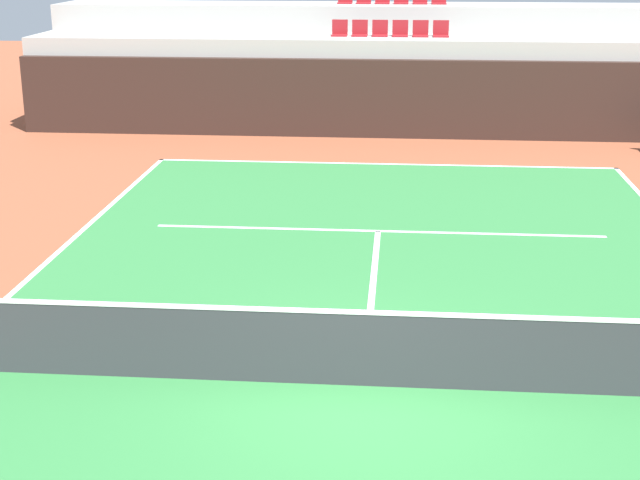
% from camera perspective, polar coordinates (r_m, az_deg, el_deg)
% --- Properties ---
extents(ground_plane, '(80.00, 80.00, 0.00)m').
position_cam_1_polar(ground_plane, '(11.56, 2.61, -8.76)').
color(ground_plane, brown).
extents(court_surface, '(11.00, 24.00, 0.01)m').
position_cam_1_polar(court_surface, '(11.56, 2.61, -8.74)').
color(court_surface, '#2D7238').
rests_on(court_surface, ground_plane).
extents(baseline_far, '(11.00, 0.10, 0.00)m').
position_cam_1_polar(baseline_far, '(22.89, 3.89, 4.58)').
color(baseline_far, white).
rests_on(baseline_far, court_surface).
extents(service_line_far, '(8.26, 0.10, 0.00)m').
position_cam_1_polar(service_line_far, '(17.52, 3.50, 0.54)').
color(service_line_far, white).
rests_on(service_line_far, court_surface).
extents(centre_service_line, '(0.10, 6.40, 0.00)m').
position_cam_1_polar(centre_service_line, '(14.49, 3.15, -3.13)').
color(centre_service_line, white).
rests_on(centre_service_line, court_surface).
extents(back_wall, '(20.22, 0.30, 2.10)m').
position_cam_1_polar(back_wall, '(25.96, 4.09, 8.44)').
color(back_wall, black).
rests_on(back_wall, ground_plane).
extents(stands_tier_lower, '(20.22, 2.40, 2.58)m').
position_cam_1_polar(stands_tier_lower, '(27.26, 4.16, 9.39)').
color(stands_tier_lower, '#9E9E99').
rests_on(stands_tier_lower, ground_plane).
extents(stands_tier_upper, '(20.22, 2.40, 3.32)m').
position_cam_1_polar(stands_tier_upper, '(29.59, 4.25, 10.74)').
color(stands_tier_upper, '#9E9E99').
rests_on(stands_tier_upper, ground_plane).
extents(seating_row_lower, '(3.26, 0.44, 0.44)m').
position_cam_1_polar(seating_row_lower, '(27.19, 4.23, 12.37)').
color(seating_row_lower, maroon).
rests_on(seating_row_lower, stands_tier_lower).
extents(tennis_net, '(11.08, 0.08, 1.07)m').
position_cam_1_polar(tennis_net, '(11.34, 2.65, -6.46)').
color(tennis_net, black).
rests_on(tennis_net, court_surface).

